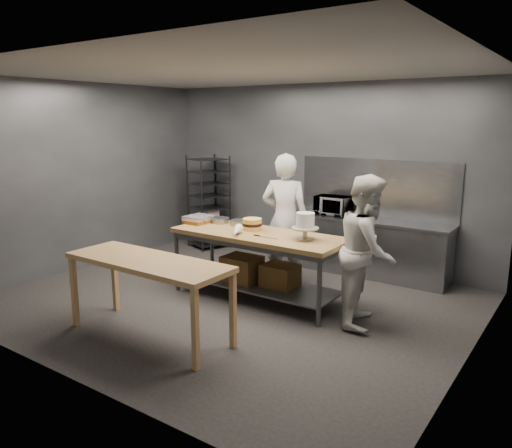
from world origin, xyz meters
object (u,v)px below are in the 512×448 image
(work_table, at_px, (258,258))
(microwave, at_px, (333,205))
(chef_behind, at_px, (285,219))
(near_counter, at_px, (148,267))
(layer_cake, at_px, (252,224))
(frosted_cake_stand, at_px, (305,223))
(speed_rack, at_px, (209,203))
(chef_right, at_px, (368,251))

(work_table, relative_size, microwave, 4.43)
(chef_behind, relative_size, microwave, 3.58)
(near_counter, height_order, layer_cake, layer_cake)
(frosted_cake_stand, distance_m, layer_cake, 0.89)
(speed_rack, bearing_deg, layer_cake, -37.34)
(near_counter, relative_size, microwave, 3.69)
(speed_rack, relative_size, microwave, 3.23)
(layer_cake, bearing_deg, microwave, 78.66)
(chef_right, bearing_deg, frosted_cake_stand, 75.20)
(speed_rack, height_order, microwave, speed_rack)
(microwave, bearing_deg, near_counter, -97.85)
(speed_rack, relative_size, layer_cake, 6.63)
(near_counter, distance_m, speed_rack, 4.05)
(chef_behind, bearing_deg, microwave, -118.21)
(work_table, relative_size, near_counter, 1.20)
(chef_right, relative_size, layer_cake, 6.82)
(speed_rack, xyz_separation_m, microwave, (2.56, 0.08, 0.19))
(work_table, bearing_deg, frosted_cake_stand, 1.54)
(chef_right, distance_m, frosted_cake_stand, 0.87)
(work_table, bearing_deg, layer_cake, 148.96)
(work_table, height_order, microwave, microwave)
(work_table, height_order, near_counter, work_table)
(work_table, distance_m, speed_rack, 2.98)
(chef_behind, xyz_separation_m, chef_right, (1.59, -0.74, -0.07))
(chef_right, height_order, layer_cake, chef_right)
(near_counter, height_order, chef_right, chef_right)
(near_counter, bearing_deg, work_table, 79.89)
(speed_rack, relative_size, chef_behind, 0.90)
(speed_rack, distance_m, chef_behind, 2.53)
(microwave, distance_m, layer_cake, 1.80)
(work_table, bearing_deg, chef_behind, 93.82)
(near_counter, bearing_deg, speed_rack, 120.66)
(chef_right, xyz_separation_m, frosted_cake_stand, (-0.83, -0.02, 0.24))
(frosted_cake_stand, bearing_deg, chef_behind, 135.25)
(frosted_cake_stand, bearing_deg, work_table, -178.46)
(frosted_cake_stand, bearing_deg, near_counter, -120.45)
(chef_right, bearing_deg, layer_cake, 71.84)
(near_counter, bearing_deg, frosted_cake_stand, 59.55)
(speed_rack, relative_size, frosted_cake_stand, 5.04)
(microwave, xyz_separation_m, frosted_cake_stand, (0.52, -1.84, 0.09))
(frosted_cake_stand, relative_size, layer_cake, 1.32)
(near_counter, distance_m, chef_right, 2.54)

